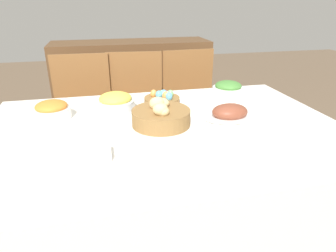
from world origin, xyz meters
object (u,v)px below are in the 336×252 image
(chair_far_center, at_px, (137,112))
(spoon, at_px, (219,166))
(bread_basket, at_px, (161,116))
(dinner_plate, at_px, (172,171))
(carrot_bowl, at_px, (52,110))
(pineapple_bowl, at_px, (116,102))
(chair_far_left, at_px, (84,116))
(ham_platter, at_px, (230,113))
(green_salad_bowl, at_px, (228,90))
(butter_dish, at_px, (92,154))
(fork, at_px, (130,177))
(sideboard, at_px, (133,89))
(drinking_cup, at_px, (211,136))
(knife, at_px, (211,167))
(chair_far_right, at_px, (192,108))
(egg_basket, at_px, (162,99))

(chair_far_center, height_order, spoon, chair_far_center)
(bread_basket, xyz_separation_m, dinner_plate, (-0.05, -0.42, -0.04))
(carrot_bowl, bearing_deg, pineapple_bowl, 6.78)
(chair_far_left, relative_size, ham_platter, 3.41)
(chair_far_center, height_order, green_salad_bowl, chair_far_center)
(butter_dish, bearing_deg, bread_basket, 39.17)
(fork, relative_size, butter_dish, 1.27)
(sideboard, distance_m, ham_platter, 1.71)
(butter_dish, bearing_deg, dinner_plate, -31.81)
(green_salad_bowl, xyz_separation_m, drinking_cup, (-0.32, -0.56, -0.01))
(dinner_plate, distance_m, knife, 0.14)
(green_salad_bowl, xyz_separation_m, fork, (-0.66, -0.73, -0.05))
(dinner_plate, bearing_deg, fork, 180.00)
(drinking_cup, bearing_deg, dinner_plate, -139.61)
(pineapple_bowl, height_order, fork, pineapple_bowl)
(pineapple_bowl, distance_m, carrot_bowl, 0.31)
(pineapple_bowl, xyz_separation_m, drinking_cup, (0.35, -0.48, -0.01))
(chair_far_center, height_order, fork, chair_far_center)
(chair_far_right, relative_size, drinking_cup, 12.45)
(bread_basket, relative_size, pineapple_bowl, 1.37)
(chair_far_right, bearing_deg, dinner_plate, -112.83)
(chair_far_left, distance_m, carrot_bowl, 0.77)
(egg_basket, bearing_deg, chair_far_center, 97.71)
(ham_platter, bearing_deg, fork, -141.47)
(green_salad_bowl, bearing_deg, bread_basket, -146.10)
(egg_basket, distance_m, pineapple_bowl, 0.27)
(egg_basket, xyz_separation_m, ham_platter, (0.28, -0.29, -0.00))
(egg_basket, height_order, pineapple_bowl, pineapple_bowl)
(green_salad_bowl, bearing_deg, egg_basket, -178.26)
(bread_basket, bearing_deg, spoon, -73.87)
(spoon, bearing_deg, chair_far_center, 92.89)
(chair_far_right, relative_size, green_salad_bowl, 5.20)
(chair_far_center, relative_size, fork, 5.28)
(pineapple_bowl, bearing_deg, egg_basket, 14.51)
(chair_far_left, distance_m, spoon, 1.44)
(chair_far_right, distance_m, spoon, 1.38)
(green_salad_bowl, relative_size, spoon, 1.01)
(chair_far_center, relative_size, dinner_plate, 4.06)
(pineapple_bowl, distance_m, butter_dish, 0.51)
(butter_dish, bearing_deg, spoon, -20.63)
(carrot_bowl, distance_m, drinking_cup, 0.79)
(egg_basket, height_order, butter_dish, egg_basket)
(chair_far_center, distance_m, pineapple_bowl, 0.75)
(spoon, bearing_deg, drinking_cup, 76.56)
(ham_platter, xyz_separation_m, dinner_plate, (-0.40, -0.43, -0.02))
(chair_far_center, distance_m, drinking_cup, 1.19)
(chair_far_left, relative_size, knife, 5.28)
(egg_basket, xyz_separation_m, dinner_plate, (-0.12, -0.72, -0.02))
(carrot_bowl, bearing_deg, chair_far_right, 36.60)
(carrot_bowl, bearing_deg, green_salad_bowl, 6.87)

